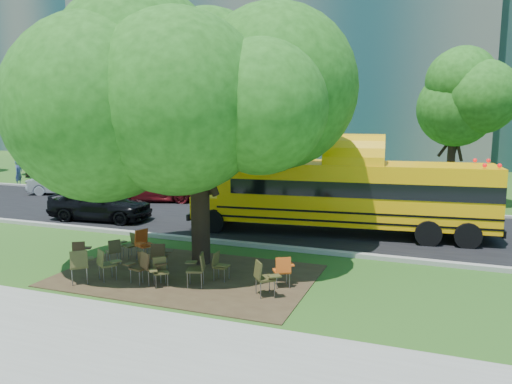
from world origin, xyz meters
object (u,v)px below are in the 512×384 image
at_px(chair_6, 198,266).
at_px(black_car, 100,203).
at_px(chair_8, 114,249).
at_px(chair_2, 80,263).
at_px(school_bus, 350,193).
at_px(chair_9, 131,243).
at_px(main_tree, 198,90).
at_px(chair_10, 143,242).
at_px(chair_13, 283,268).
at_px(pedestrian_a, 19,173).
at_px(chair_12, 219,264).
at_px(bg_car_red, 160,189).
at_px(chair_0, 80,251).
at_px(bg_car_silver, 64,184).
at_px(chair_11, 160,254).
at_px(chair_4, 150,265).
at_px(chair_1, 106,262).
at_px(chair_7, 263,275).
at_px(chair_3, 140,264).
at_px(chair_5, 159,269).

xyz_separation_m(chair_6, black_car, (-7.60, 5.88, 0.17)).
bearing_deg(chair_8, chair_2, -135.72).
xyz_separation_m(school_bus, chair_9, (-5.95, -5.47, -1.09)).
relative_size(main_tree, chair_10, 9.04).
xyz_separation_m(chair_10, chair_13, (4.77, -0.83, -0.07)).
xyz_separation_m(main_tree, chair_9, (-2.37, -0.20, -4.70)).
height_order(main_tree, pedestrian_a, main_tree).
bearing_deg(main_tree, black_car, 149.42).
distance_m(chair_10, chair_12, 3.12).
distance_m(school_bus, bg_car_red, 11.13).
bearing_deg(school_bus, chair_0, -141.27).
xyz_separation_m(chair_6, chair_9, (-3.23, 1.70, -0.09)).
height_order(chair_13, bg_car_silver, bg_car_silver).
bearing_deg(bg_car_red, pedestrian_a, 62.82).
bearing_deg(chair_13, chair_8, 147.79).
relative_size(chair_11, pedestrian_a, 0.55).
distance_m(main_tree, chair_4, 5.13).
bearing_deg(chair_10, bg_car_red, -128.31).
distance_m(chair_2, chair_4, 1.86).
bearing_deg(school_bus, chair_8, -139.80).
distance_m(chair_4, black_car, 8.83).
xyz_separation_m(chair_1, chair_7, (4.40, 0.37, 0.02)).
height_order(chair_2, chair_3, chair_2).
distance_m(school_bus, chair_5, 8.41).
height_order(chair_9, chair_12, chair_12).
xyz_separation_m(chair_1, chair_2, (-0.49, -0.43, 0.04)).
bearing_deg(chair_9, chair_11, 171.73).
xyz_separation_m(chair_9, black_car, (-4.37, 4.18, 0.27)).
relative_size(chair_5, chair_13, 0.90).
bearing_deg(chair_12, chair_1, -68.27).
relative_size(school_bus, chair_8, 14.25).
bearing_deg(chair_2, chair_7, -32.27).
bearing_deg(chair_2, pedestrian_a, 97.97).
bearing_deg(chair_1, school_bus, 89.52).
bearing_deg(chair_11, bg_car_silver, 121.56).
bearing_deg(chair_0, chair_13, -28.31).
relative_size(chair_1, chair_8, 1.13).
bearing_deg(black_car, chair_4, -139.37).
bearing_deg(pedestrian_a, chair_9, -137.32).
bearing_deg(main_tree, chair_10, -168.54).
height_order(chair_3, chair_6, chair_6).
distance_m(chair_10, chair_13, 4.84).
distance_m(chair_1, chair_12, 3.08).
bearing_deg(school_bus, chair_2, -131.74).
xyz_separation_m(chair_0, chair_10, (1.43, 1.16, 0.11)).
relative_size(chair_3, chair_8, 1.06).
bearing_deg(school_bus, chair_5, -122.52).
xyz_separation_m(chair_5, chair_10, (-1.68, 1.84, 0.12)).
height_order(chair_8, chair_12, chair_12).
distance_m(main_tree, chair_1, 5.46).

